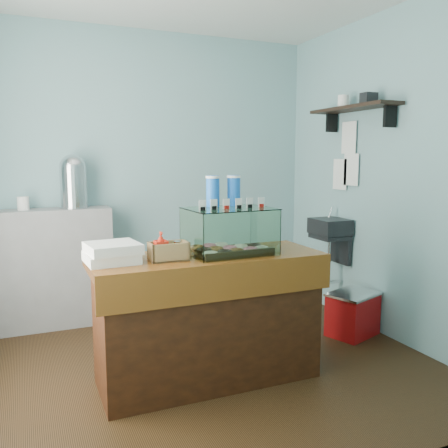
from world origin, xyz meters
name	(u,v)px	position (x,y,z in m)	size (l,w,h in m)	color
ground	(197,365)	(0.00, 0.00, 0.00)	(3.50, 3.50, 0.00)	black
room_shell	(198,138)	(0.03, 0.01, 1.71)	(3.54, 3.04, 2.82)	#82B8BE
counter	(208,317)	(0.00, -0.25, 0.46)	(1.60, 0.60, 0.90)	#461F0D
back_shelf	(56,268)	(-0.90, 1.32, 0.55)	(1.00, 0.32, 1.10)	gray
display_case	(228,228)	(0.16, -0.23, 1.08)	(0.61, 0.46, 0.54)	#352010
condiment_crate	(167,250)	(-0.30, -0.30, 0.97)	(0.25, 0.15, 0.19)	#A57F52
pastry_boxes	(112,253)	(-0.64, -0.22, 0.96)	(0.35, 0.35, 0.13)	white
coffee_urn	(73,180)	(-0.71, 1.32, 1.36)	(0.27, 0.27, 0.49)	silver
red_cooler	(353,314)	(1.48, 0.04, 0.19)	(0.52, 0.46, 0.38)	#B70E10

